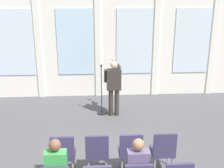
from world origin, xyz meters
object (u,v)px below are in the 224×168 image
(speaker, at_px, (114,84))
(chair_r0_c0, at_px, (63,152))
(chair_r0_c2, at_px, (130,150))
(chair_r0_c1, at_px, (97,151))
(mic_stand, at_px, (102,103))
(chair_r0_c3, at_px, (163,149))

(speaker, relative_size, chair_r0_c0, 1.79)
(speaker, height_order, chair_r0_c2, speaker)
(chair_r0_c1, bearing_deg, mic_stand, 86.83)
(chair_r0_c3, bearing_deg, chair_r0_c1, 180.00)
(chair_r0_c3, bearing_deg, chair_r0_c0, 180.00)
(mic_stand, relative_size, chair_r0_c0, 1.65)
(chair_r0_c1, xyz_separation_m, chair_r0_c3, (1.35, 0.00, 0.00))
(speaker, relative_size, chair_r0_c2, 1.79)
(speaker, bearing_deg, chair_r0_c0, -112.38)
(speaker, height_order, chair_r0_c3, speaker)
(chair_r0_c2, bearing_deg, chair_r0_c1, 180.00)
(speaker, relative_size, mic_stand, 1.08)
(mic_stand, bearing_deg, speaker, -17.45)
(chair_r0_c2, bearing_deg, chair_r0_c0, 180.00)
(chair_r0_c2, xyz_separation_m, chair_r0_c3, (0.68, 0.00, 0.00))
(mic_stand, height_order, chair_r0_c0, mic_stand)
(chair_r0_c3, bearing_deg, chair_r0_c2, 180.00)
(speaker, distance_m, chair_r0_c1, 3.00)
(chair_r0_c0, xyz_separation_m, chair_r0_c3, (2.03, 0.00, 0.00))
(chair_r0_c0, bearing_deg, speaker, 67.62)
(speaker, bearing_deg, mic_stand, 162.55)
(chair_r0_c1, height_order, chair_r0_c3, same)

